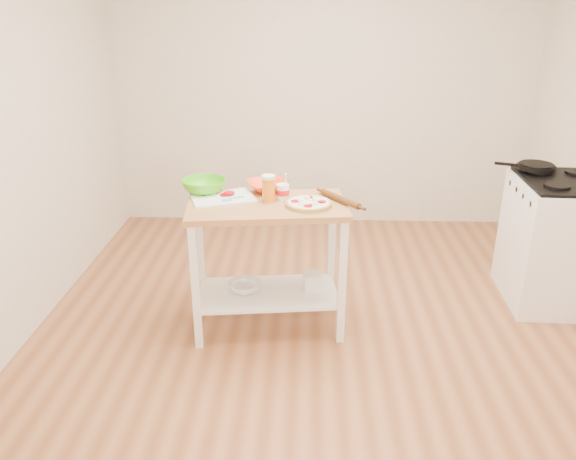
# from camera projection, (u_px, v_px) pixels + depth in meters

# --- Properties ---
(room_shell) EXTENTS (4.04, 4.54, 2.74)m
(room_shell) POSITION_uv_depth(u_px,v_px,m) (332.00, 142.00, 3.23)
(room_shell) COLOR #9F613A
(room_shell) RESTS_ON ground
(prep_island) EXTENTS (1.07, 0.67, 0.90)m
(prep_island) POSITION_uv_depth(u_px,v_px,m) (267.00, 241.00, 3.69)
(prep_island) COLOR #B07C48
(prep_island) RESTS_ON ground
(gas_stove) EXTENTS (0.65, 0.75, 1.11)m
(gas_stove) POSITION_uv_depth(u_px,v_px,m) (556.00, 241.00, 4.10)
(gas_stove) COLOR white
(gas_stove) RESTS_ON ground
(skillet) EXTENTS (0.41, 0.27, 0.03)m
(skillet) POSITION_uv_depth(u_px,v_px,m) (535.00, 167.00, 4.11)
(skillet) COLOR black
(skillet) RESTS_ON gas_stove
(pizza) EXTENTS (0.30, 0.30, 0.05)m
(pizza) POSITION_uv_depth(u_px,v_px,m) (309.00, 203.00, 3.55)
(pizza) COLOR tan
(pizza) RESTS_ON prep_island
(cutting_board) EXTENTS (0.48, 0.41, 0.04)m
(cutting_board) POSITION_uv_depth(u_px,v_px,m) (222.00, 197.00, 3.69)
(cutting_board) COLOR white
(cutting_board) RESTS_ON prep_island
(spatula) EXTENTS (0.14, 0.10, 0.01)m
(spatula) POSITION_uv_depth(u_px,v_px,m) (232.00, 199.00, 3.63)
(spatula) COLOR #45C3B7
(spatula) RESTS_ON cutting_board
(knife) EXTENTS (0.22, 0.19, 0.01)m
(knife) POSITION_uv_depth(u_px,v_px,m) (215.00, 192.00, 3.75)
(knife) COLOR silver
(knife) RESTS_ON cutting_board
(orange_bowl) EXTENTS (0.35, 0.35, 0.06)m
(orange_bowl) POSITION_uv_depth(u_px,v_px,m) (267.00, 186.00, 3.82)
(orange_bowl) COLOR #FF4918
(orange_bowl) RESTS_ON prep_island
(green_bowl) EXTENTS (0.37, 0.37, 0.09)m
(green_bowl) POSITION_uv_depth(u_px,v_px,m) (204.00, 186.00, 3.78)
(green_bowl) COLOR #49C216
(green_bowl) RESTS_ON prep_island
(beer_pint) EXTENTS (0.09, 0.09, 0.18)m
(beer_pint) POSITION_uv_depth(u_px,v_px,m) (269.00, 188.00, 3.60)
(beer_pint) COLOR orange
(beer_pint) RESTS_ON prep_island
(yogurt_tub) EXTENTS (0.09, 0.09, 0.18)m
(yogurt_tub) POSITION_uv_depth(u_px,v_px,m) (283.00, 192.00, 3.65)
(yogurt_tub) COLOR white
(yogurt_tub) RESTS_ON prep_island
(rolling_pin) EXTENTS (0.25, 0.32, 0.04)m
(rolling_pin) POSITION_uv_depth(u_px,v_px,m) (340.00, 199.00, 3.60)
(rolling_pin) COLOR #5C3515
(rolling_pin) RESTS_ON prep_island
(shelf_glass_bowl) EXTENTS (0.28, 0.28, 0.07)m
(shelf_glass_bowl) POSITION_uv_depth(u_px,v_px,m) (245.00, 287.00, 3.83)
(shelf_glass_bowl) COLOR silver
(shelf_glass_bowl) RESTS_ON prep_island
(shelf_bin) EXTENTS (0.13, 0.13, 0.12)m
(shelf_bin) POSITION_uv_depth(u_px,v_px,m) (313.00, 281.00, 3.85)
(shelf_bin) COLOR white
(shelf_bin) RESTS_ON prep_island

